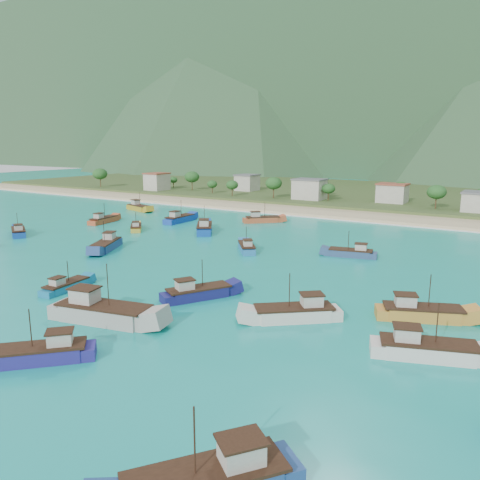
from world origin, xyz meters
The scene contains 24 objects.
ground centered at (0.00, 0.00, 0.00)m, with size 600.00×600.00×0.00m, color #0C8E82.
beach centered at (0.00, 79.00, 0.00)m, with size 400.00×18.00×1.20m, color beige.
land centered at (0.00, 140.00, 0.00)m, with size 400.00×110.00×2.40m, color #385123.
surf_line centered at (0.00, 69.50, 0.00)m, with size 400.00×2.50×0.08m, color white.
mountains centered at (-18.31, 403.81, 106.83)m, with size 1520.00×440.00×260.00m.
village centered at (12.28, 102.43, 4.71)m, with size 223.46×29.88×6.93m.
vegetation centered at (-14.60, 102.18, 5.16)m, with size 277.13×25.92×8.88m.
boat_0 centered at (-28.28, 33.67, 0.86)m, with size 9.52×11.57×6.91m.
boat_1 centered at (-63.48, 6.86, 0.64)m, with size 9.68×7.32×5.66m.
boat_2 centered at (-17.92, -14.89, 0.48)m, with size 3.31×8.32×4.79m.
boat_6 centered at (-33.91, 7.38, 0.78)m, with size 7.90×11.19×6.46m.
boat_7 centered at (-0.43, -31.22, 0.70)m, with size 9.25×9.36×6.00m.
boat_10 centered at (32.01, -9.74, 0.76)m, with size 11.15×6.60×6.33m.
boat_11 centered at (-43.09, 42.03, 0.78)m, with size 3.75×11.07×6.46m.
boat_12 centered at (16.23, -7.41, 0.78)m, with size 10.47×9.44×6.45m.
boat_13 centered at (-60.04, 29.78, 0.66)m, with size 4.64×10.18×5.80m.
boat_14 centered at (-8.77, 21.75, 0.57)m, with size 7.67×8.66×5.30m.
boat_17 centered at (-23.52, 53.88, 0.71)m, with size 9.50×9.30×6.07m.
boat_18 centered at (11.00, 28.32, 0.59)m, with size 9.57×4.67×5.43m.
boat_23 centered at (-69.13, 52.83, 0.79)m, with size 11.53×6.28×6.53m.
boat_25 centered at (0.97, -7.39, 0.69)m, with size 7.66×10.26×5.98m.
boat_27 centered at (-3.64, -20.50, 1.03)m, with size 13.74×6.71×7.81m.
boat_28 centered at (-44.47, 26.61, 0.50)m, with size 7.43×7.77×4.91m.
boat_29 centered at (29.30, 1.04, 0.74)m, with size 10.95×7.03×6.25m.
Camera 1 is at (39.69, -57.35, 21.48)m, focal length 35.00 mm.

